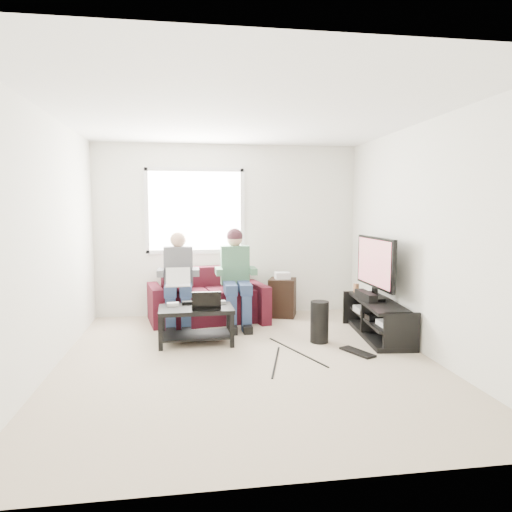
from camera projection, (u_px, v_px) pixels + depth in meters
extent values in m
plane|color=beige|center=(247.00, 360.00, 4.94)|extent=(4.50, 4.50, 0.00)
plane|color=white|center=(246.00, 114.00, 4.67)|extent=(4.50, 4.50, 0.00)
plane|color=silver|center=(228.00, 230.00, 7.02)|extent=(4.50, 0.00, 4.50)
plane|color=silver|center=(297.00, 269.00, 2.59)|extent=(4.50, 0.00, 4.50)
plane|color=silver|center=(46.00, 243.00, 4.51)|extent=(0.00, 4.50, 4.50)
plane|color=silver|center=(424.00, 239.00, 5.10)|extent=(0.00, 4.50, 4.50)
cube|color=white|center=(195.00, 211.00, 6.90)|extent=(1.40, 0.01, 1.20)
cube|color=silver|center=(195.00, 211.00, 6.89)|extent=(1.48, 0.04, 1.28)
cube|color=#451118|center=(207.00, 309.00, 6.61)|extent=(1.43, 0.94, 0.38)
cube|color=#451118|center=(206.00, 279.00, 6.87)|extent=(1.34, 0.44, 0.39)
cube|color=#451118|center=(155.00, 305.00, 6.49)|extent=(0.29, 0.83, 0.54)
cube|color=#451118|center=(258.00, 302.00, 6.71)|extent=(0.29, 0.83, 0.54)
cube|color=#451118|center=(184.00, 293.00, 6.52)|extent=(0.73, 0.70, 0.10)
cube|color=#451118|center=(230.00, 292.00, 6.61)|extent=(0.73, 0.70, 0.10)
cube|color=navy|center=(171.00, 290.00, 6.11)|extent=(0.16, 0.45, 0.14)
cube|color=navy|center=(186.00, 289.00, 6.14)|extent=(0.16, 0.45, 0.14)
cube|color=navy|center=(171.00, 316.00, 5.97)|extent=(0.13, 0.13, 0.48)
cube|color=navy|center=(186.00, 315.00, 5.99)|extent=(0.13, 0.13, 0.48)
cube|color=#59595E|center=(178.00, 266.00, 6.42)|extent=(0.40, 0.22, 0.55)
sphere|color=tan|center=(178.00, 240.00, 6.40)|extent=(0.22, 0.22, 0.22)
cube|color=navy|center=(230.00, 288.00, 6.23)|extent=(0.16, 0.45, 0.14)
cube|color=navy|center=(245.00, 288.00, 6.26)|extent=(0.16, 0.45, 0.14)
cube|color=navy|center=(232.00, 314.00, 6.08)|extent=(0.13, 0.13, 0.48)
cube|color=navy|center=(246.00, 313.00, 6.11)|extent=(0.13, 0.13, 0.48)
cube|color=#575A5A|center=(235.00, 265.00, 6.54)|extent=(0.40, 0.22, 0.55)
sphere|color=tan|center=(235.00, 239.00, 6.52)|extent=(0.22, 0.22, 0.22)
sphere|color=#371B22|center=(235.00, 236.00, 6.51)|extent=(0.23, 0.23, 0.23)
cube|color=black|center=(196.00, 309.00, 5.53)|extent=(0.91, 0.57, 0.05)
cube|color=black|center=(196.00, 335.00, 5.56)|extent=(0.82, 0.49, 0.02)
cube|color=black|center=(160.00, 334.00, 5.25)|extent=(0.05, 0.05, 0.39)
cube|color=black|center=(232.00, 331.00, 5.38)|extent=(0.05, 0.05, 0.39)
cube|color=black|center=(163.00, 323.00, 5.73)|extent=(0.05, 0.05, 0.39)
cube|color=black|center=(229.00, 321.00, 5.85)|extent=(0.05, 0.05, 0.39)
cube|color=silver|center=(173.00, 304.00, 5.60)|extent=(0.15, 0.10, 0.04)
cube|color=black|center=(188.00, 303.00, 5.69)|extent=(0.15, 0.10, 0.04)
cube|color=gray|center=(220.00, 302.00, 5.72)|extent=(0.15, 0.10, 0.04)
cube|color=black|center=(378.00, 302.00, 5.81)|extent=(0.56, 1.43, 0.04)
cube|color=black|center=(377.00, 319.00, 5.83)|extent=(0.52, 1.37, 0.03)
cube|color=black|center=(377.00, 334.00, 5.85)|extent=(0.56, 1.43, 0.06)
cube|color=black|center=(402.00, 333.00, 5.17)|extent=(0.42, 0.08, 0.47)
cube|color=black|center=(358.00, 307.00, 6.50)|extent=(0.42, 0.08, 0.47)
cube|color=black|center=(375.00, 298.00, 5.90)|extent=(0.12, 0.40, 0.04)
cube|color=black|center=(375.00, 292.00, 5.90)|extent=(0.06, 0.06, 0.12)
cube|color=black|center=(376.00, 262.00, 5.86)|extent=(0.05, 1.10, 0.65)
cube|color=#E93678|center=(373.00, 262.00, 5.85)|extent=(0.01, 1.01, 0.58)
cube|color=black|center=(366.00, 296.00, 5.88)|extent=(0.12, 0.50, 0.10)
cylinder|color=#A66E47|center=(356.00, 288.00, 6.41)|extent=(0.08, 0.08, 0.12)
cube|color=silver|center=(391.00, 323.00, 5.43)|extent=(0.30, 0.22, 0.06)
cube|color=gray|center=(368.00, 309.00, 6.12)|extent=(0.34, 0.26, 0.08)
cube|color=black|center=(379.00, 316.00, 5.78)|extent=(0.38, 0.30, 0.07)
cylinder|color=black|center=(319.00, 322.00, 5.58)|extent=(0.22, 0.22, 0.51)
cube|color=black|center=(357.00, 352.00, 5.18)|extent=(0.32, 0.47, 0.02)
cube|color=black|center=(282.00, 298.00, 6.93)|extent=(0.39, 0.39, 0.58)
cube|color=silver|center=(282.00, 275.00, 6.89)|extent=(0.22, 0.18, 0.10)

